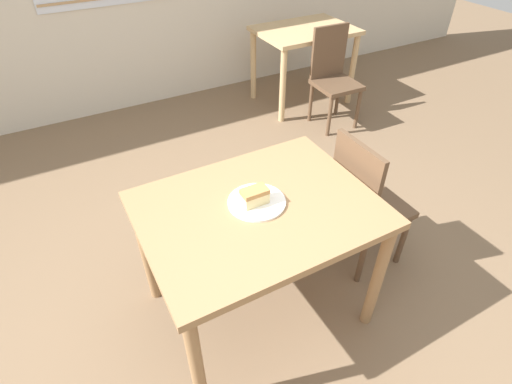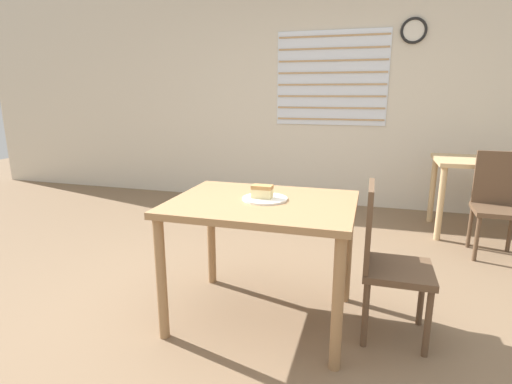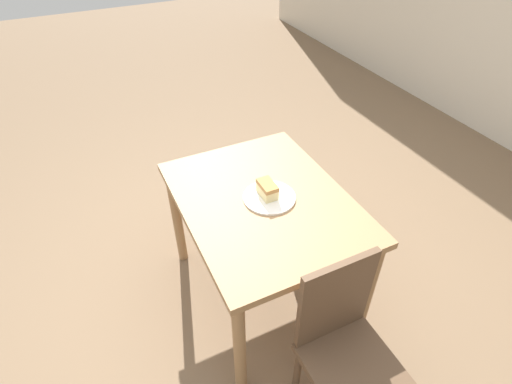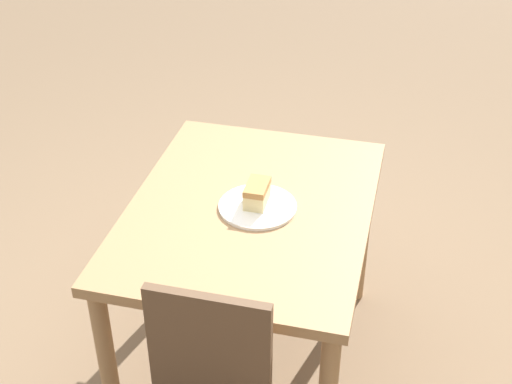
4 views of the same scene
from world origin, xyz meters
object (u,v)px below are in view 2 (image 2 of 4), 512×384
object	(u,v)px
dining_table_far	(486,173)
chair_far_corner	(497,201)
plate	(265,199)
chair_near_window	(386,258)
cake_slice	(262,191)
dining_table_near	(262,218)

from	to	relation	value
dining_table_far	chair_far_corner	size ratio (longest dim) A/B	1.04
chair_far_corner	plate	distance (m)	2.32
dining_table_far	chair_near_window	bearing A→B (deg)	-114.93
chair_far_corner	plate	size ratio (longest dim) A/B	3.33
plate	cake_slice	distance (m)	0.05
chair_near_window	cake_slice	bearing A→B (deg)	90.94
cake_slice	dining_table_far	bearing A→B (deg)	50.94
cake_slice	plate	bearing A→B (deg)	20.86
plate	cake_slice	bearing A→B (deg)	-159.14
chair_near_window	cake_slice	world-z (taller)	chair_near_window
dining_table_far	cake_slice	distance (m)	2.72
dining_table_far	chair_near_window	distance (m)	2.32
dining_table_far	plate	size ratio (longest dim) A/B	3.47
dining_table_far	plate	distance (m)	2.71
chair_near_window	chair_far_corner	xyz separation A→B (m)	(0.96, 1.57, 0.00)
chair_near_window	chair_far_corner	distance (m)	1.84
dining_table_far	chair_far_corner	bearing A→B (deg)	-91.75
chair_near_window	chair_far_corner	world-z (taller)	same
dining_table_far	chair_near_window	world-z (taller)	chair_near_window
chair_near_window	plate	bearing A→B (deg)	90.52
dining_table_near	plate	size ratio (longest dim) A/B	3.99
cake_slice	chair_far_corner	bearing A→B (deg)	42.94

